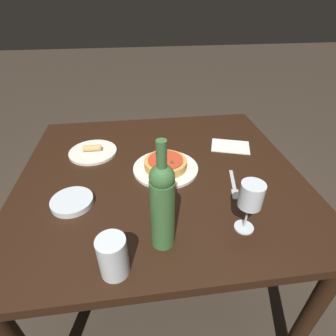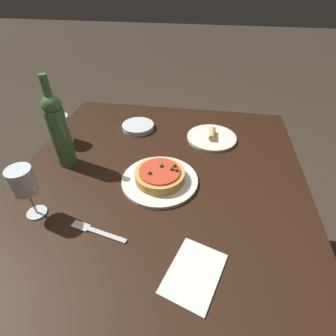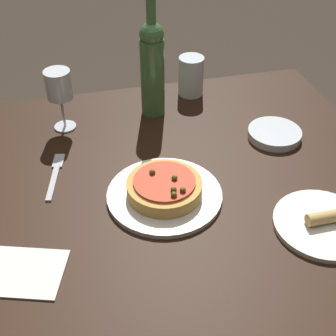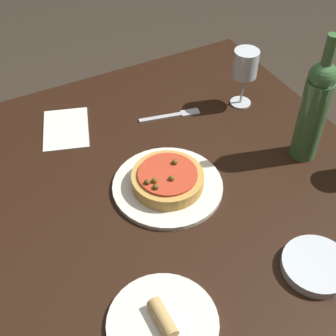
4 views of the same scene
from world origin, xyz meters
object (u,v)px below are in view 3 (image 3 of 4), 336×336
fork (55,173)px  side_bowl (274,134)px  dinner_plate (164,195)px  side_plate (323,223)px  wine_bottle (152,67)px  water_cup (191,76)px  pizza (164,187)px  dining_table (173,220)px  wine_glass (59,87)px

fork → side_bowl: bearing=-75.8°
side_bowl → fork: size_ratio=0.82×
dinner_plate → side_plate: 0.36m
wine_bottle → side_plate: bearing=-64.6°
fork → water_cup: bearing=-42.6°
dinner_plate → pizza: pizza is taller
pizza → water_cup: water_cup is taller
dinner_plate → pizza: size_ratio=1.54×
dining_table → water_cup: bearing=69.3°
dinner_plate → fork: 0.29m
wine_bottle → water_cup: 0.18m
dining_table → side_bowl: size_ratio=7.76×
pizza → wine_bottle: 0.40m
dining_table → pizza: size_ratio=6.46×
wine_glass → side_bowl: wine_glass is taller
wine_glass → fork: bearing=-100.7°
wine_bottle → fork: 0.40m
dining_table → fork: 0.32m
dining_table → side_plate: bearing=-32.1°
side_bowl → dinner_plate: bearing=-154.5°
pizza → water_cup: 0.50m
wine_bottle → side_plate: wine_bottle is taller
wine_bottle → water_cup: (0.14, 0.08, -0.09)m
wine_bottle → dinner_plate: bearing=-98.3°
wine_glass → side_plate: 0.75m
dinner_plate → pizza: 0.03m
dinner_plate → wine_glass: (-0.21, 0.35, 0.12)m
pizza → side_plate: 0.36m
dining_table → fork: size_ratio=6.34×
water_cup → side_bowl: size_ratio=0.83×
dinner_plate → wine_bottle: wine_bottle is taller
side_bowl → wine_bottle: bearing=145.2°
wine_bottle → side_bowl: size_ratio=2.36×
pizza → wine_bottle: wine_bottle is taller
wine_glass → wine_bottle: wine_bottle is taller
wine_glass → dinner_plate: bearing=-59.7°
pizza → fork: size_ratio=0.98×
dining_table → water_cup: size_ratio=9.30×
dining_table → wine_glass: bearing=123.6°
side_plate → side_bowl: bearing=83.9°
fork → side_plate: side_plate is taller
water_cup → fork: water_cup is taller
dinner_plate → side_bowl: side_bowl is taller
fork → side_plate: (0.56, -0.32, 0.01)m
dining_table → side_plate: size_ratio=5.27×
water_cup → fork: (-0.44, -0.31, -0.06)m
pizza → wine_glass: bearing=120.3°
pizza → dinner_plate: bearing=113.3°
dining_table → side_plate: (0.29, -0.18, 0.10)m
side_plate → fork: bearing=150.1°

